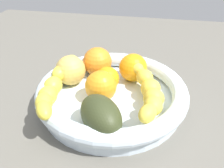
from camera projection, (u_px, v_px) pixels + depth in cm
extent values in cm
cube|color=#615E55|center=(112.00, 110.00, 50.81)|extent=(120.00, 120.00, 3.00)
cylinder|color=silver|center=(112.00, 100.00, 49.48)|extent=(27.80, 27.80, 1.93)
torus|color=silver|center=(112.00, 90.00, 48.09)|extent=(30.05, 30.05, 3.22)
ellipsoid|color=yellow|center=(147.00, 113.00, 38.30)|extent=(4.72, 3.97, 2.71)
ellipsoid|color=yellow|center=(153.00, 106.00, 41.14)|extent=(4.40, 3.77, 3.29)
ellipsoid|color=yellow|center=(154.00, 99.00, 44.19)|extent=(4.43, 4.31, 3.88)
ellipsoid|color=yellow|center=(151.00, 89.00, 46.88)|extent=(5.11, 5.03, 3.88)
ellipsoid|color=yellow|center=(145.00, 77.00, 49.07)|extent=(5.17, 4.98, 3.29)
ellipsoid|color=yellow|center=(136.00, 68.00, 51.01)|extent=(4.71, 4.79, 2.71)
ellipsoid|color=yellow|center=(69.00, 61.00, 52.11)|extent=(4.94, 3.87, 2.50)
ellipsoid|color=yellow|center=(60.00, 73.00, 50.07)|extent=(4.80, 3.75, 3.04)
ellipsoid|color=yellow|center=(53.00, 86.00, 47.83)|extent=(4.37, 3.62, 3.58)
ellipsoid|color=yellow|center=(48.00, 96.00, 44.92)|extent=(4.95, 4.35, 3.58)
ellipsoid|color=yellow|center=(44.00, 102.00, 41.45)|extent=(5.16, 4.43, 3.04)
ellipsoid|color=yellow|center=(44.00, 110.00, 38.08)|extent=(5.01, 4.43, 2.50)
sphere|color=orange|center=(101.00, 86.00, 46.47)|extent=(6.18, 6.18, 6.18)
sphere|color=orange|center=(107.00, 79.00, 50.03)|extent=(5.01, 5.01, 5.01)
sphere|color=orange|center=(97.00, 62.00, 54.75)|extent=(6.57, 6.57, 6.57)
sphere|color=orange|center=(133.00, 68.00, 52.80)|extent=(6.17, 6.17, 6.17)
ellipsoid|color=#333A1F|center=(101.00, 115.00, 39.48)|extent=(11.35, 10.80, 5.86)
sphere|color=#E2BB57|center=(71.00, 70.00, 51.49)|extent=(6.44, 6.44, 6.44)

